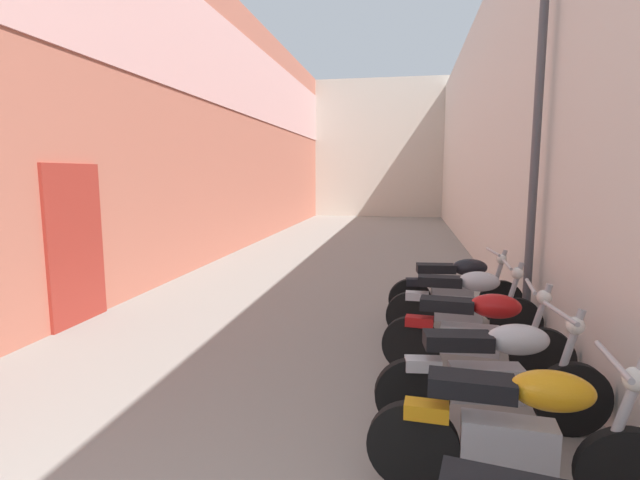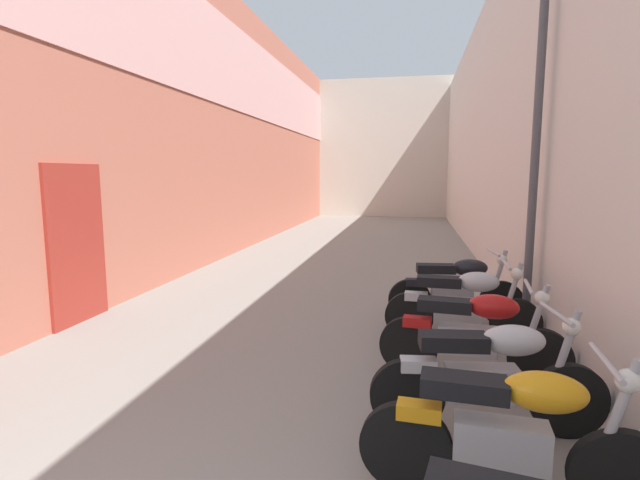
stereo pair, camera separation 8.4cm
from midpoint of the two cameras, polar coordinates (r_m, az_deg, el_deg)
name	(u,v)px [view 1 (the left image)]	position (r m, az deg, el deg)	size (l,w,h in m)	color
ground_plane	(337,272)	(10.04, 1.79, -3.91)	(39.20, 39.20, 0.00)	gray
building_left	(221,123)	(12.64, -11.94, 13.52)	(0.45, 23.20, 6.60)	#B76651
building_right	(490,130)	(11.90, 19.51, 12.33)	(0.45, 23.20, 6.13)	beige
building_far_end	(379,149)	(24.39, 7.02, 10.75)	(9.13, 2.00, 6.58)	beige
motorcycle_second	(519,431)	(3.35, 22.05, -20.45)	(1.85, 0.58, 1.04)	black
motorcycle_third	(494,373)	(4.11, 19.56, -14.81)	(1.85, 0.58, 1.04)	black
motorcycle_fourth	(476,332)	(5.04, 17.75, -10.48)	(1.85, 0.58, 1.04)	black
motorcycle_fifth	(463,303)	(6.07, 16.45, -7.28)	(1.85, 0.58, 1.04)	black
motorcycle_sixth	(456,287)	(6.89, 15.71, -5.44)	(1.85, 0.58, 1.04)	black
street_lamp	(529,120)	(6.31, 23.45, 13.05)	(0.79, 0.18, 4.59)	#47474C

